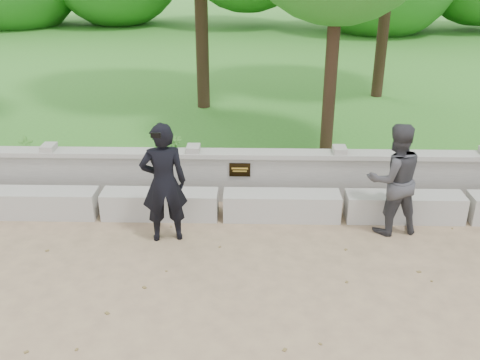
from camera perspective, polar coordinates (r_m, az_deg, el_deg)
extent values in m
plane|color=#9E8460|center=(7.28, -2.92, -10.97)|extent=(80.00, 80.00, 0.00)
cube|color=#346E25|center=(20.36, -0.07, 12.45)|extent=(40.00, 22.00, 0.25)
cube|color=#AEACA5|center=(9.46, -20.55, -2.31)|extent=(1.90, 0.45, 0.45)
cube|color=#AEACA5|center=(8.91, -8.51, -2.58)|extent=(1.90, 0.45, 0.45)
cube|color=#AEACA5|center=(8.79, 4.45, -2.74)|extent=(1.90, 0.45, 0.45)
cube|color=#AEACA5|center=(9.13, 17.11, -2.76)|extent=(1.90, 0.45, 0.45)
cube|color=#A4A29B|center=(9.35, -1.84, 0.25)|extent=(12.50, 0.25, 0.82)
cube|color=#AEACA5|center=(9.18, -1.88, 2.83)|extent=(12.50, 0.35, 0.08)
cube|color=black|center=(9.13, -0.02, 1.09)|extent=(0.36, 0.02, 0.24)
imported|color=black|center=(7.95, -8.14, -0.31)|extent=(0.75, 0.57, 1.86)
cube|color=black|center=(7.29, -8.98, 4.73)|extent=(0.14, 0.05, 0.07)
imported|color=#36363A|center=(8.43, 16.11, 0.07)|extent=(0.98, 0.83, 1.77)
cylinder|color=#382619|center=(13.70, -4.16, 17.48)|extent=(0.32, 0.32, 4.79)
cylinder|color=#382619|center=(10.37, 9.72, 11.90)|extent=(0.24, 0.24, 3.62)
cylinder|color=#382619|center=(15.25, 15.21, 16.83)|extent=(0.30, 0.30, 4.49)
imported|color=#3F812B|center=(11.05, -21.76, 2.95)|extent=(0.35, 0.32, 0.55)
imported|color=#3F812B|center=(10.06, -8.20, 2.76)|extent=(0.45, 0.45, 0.64)
imported|color=#3F812B|center=(10.37, -6.90, 3.19)|extent=(0.41, 0.41, 0.55)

